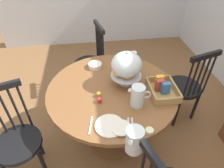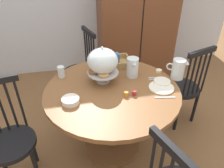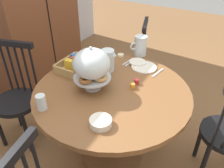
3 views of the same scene
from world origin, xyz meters
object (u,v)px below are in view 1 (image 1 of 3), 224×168
object	(u,v)px
orange_juice_pitcher	(138,97)
drinking_glass	(133,57)
dining_table	(112,105)
china_plate_large	(109,126)
windsor_chair_far_side	(184,88)
cereal_basket	(162,89)
milk_pitcher	(134,141)
windsor_chair_by_cabinet	(18,141)
cereal_bowl	(95,65)
china_plate_small	(121,128)
pastry_stand_with_dome	(126,66)
windsor_chair_near_window	(91,64)
butter_dish	(149,131)

from	to	relation	value
orange_juice_pitcher	drinking_glass	xyz separation A→B (m)	(-0.66, 0.12, -0.03)
dining_table	china_plate_large	world-z (taller)	china_plate_large
windsor_chair_far_side	china_plate_large	size ratio (longest dim) A/B	4.43
dining_table	cereal_basket	distance (m)	0.51
milk_pitcher	drinking_glass	distance (m)	1.09
dining_table	orange_juice_pitcher	distance (m)	0.42
windsor_chair_by_cabinet	cereal_basket	bearing A→B (deg)	96.36
china_plate_large	cereal_bowl	distance (m)	0.79
china_plate_small	pastry_stand_with_dome	bearing A→B (deg)	165.62
milk_pitcher	china_plate_small	size ratio (longest dim) A/B	1.27
orange_juice_pitcher	cereal_basket	size ratio (longest dim) A/B	0.61
windsor_chair_by_cabinet	pastry_stand_with_dome	bearing A→B (deg)	107.29
windsor_chair_near_window	china_plate_large	bearing A→B (deg)	3.77
dining_table	milk_pitcher	size ratio (longest dim) A/B	6.25
windsor_chair_near_window	cereal_basket	bearing A→B (deg)	31.11
china_plate_small	drinking_glass	bearing A→B (deg)	161.93
windsor_chair_by_cabinet	milk_pitcher	size ratio (longest dim) A/B	5.14
butter_dish	windsor_chair_far_side	bearing A→B (deg)	138.04
milk_pitcher	cereal_bowl	xyz separation A→B (m)	(-1.00, -0.18, -0.06)
dining_table	orange_juice_pitcher	bearing A→B (deg)	37.20
drinking_glass	cereal_basket	bearing A→B (deg)	14.44
pastry_stand_with_dome	drinking_glass	distance (m)	0.43
china_plate_large	butter_dish	distance (m)	0.29
drinking_glass	milk_pitcher	bearing A→B (deg)	-12.61
china_plate_small	windsor_chair_near_window	bearing A→B (deg)	-172.92
windsor_chair_far_side	china_plate_large	distance (m)	1.18
orange_juice_pitcher	china_plate_large	world-z (taller)	orange_juice_pitcher
pastry_stand_with_dome	milk_pitcher	world-z (taller)	pastry_stand_with_dome
pastry_stand_with_dome	drinking_glass	xyz separation A→B (m)	(-0.37, 0.16, -0.14)
windsor_chair_by_cabinet	windsor_chair_far_side	bearing A→B (deg)	105.48
dining_table	drinking_glass	world-z (taller)	drinking_glass
windsor_chair_far_side	china_plate_large	world-z (taller)	windsor_chair_far_side
drinking_glass	china_plate_small	bearing A→B (deg)	-18.07
china_plate_small	drinking_glass	xyz separation A→B (m)	(-0.89, 0.29, 0.04)
windsor_chair_near_window	windsor_chair_by_cabinet	bearing A→B (deg)	-31.48
china_plate_small	drinking_glass	world-z (taller)	drinking_glass
cereal_bowl	windsor_chair_far_side	bearing A→B (deg)	82.07
milk_pitcher	windsor_chair_far_side	bearing A→B (deg)	136.72
drinking_glass	pastry_stand_with_dome	bearing A→B (deg)	-22.99
butter_dish	orange_juice_pitcher	bearing A→B (deg)	-175.24
dining_table	cereal_bowl	size ratio (longest dim) A/B	8.47
china_plate_large	orange_juice_pitcher	bearing A→B (deg)	127.23
dining_table	china_plate_small	bearing A→B (deg)	0.35
windsor_chair_far_side	milk_pitcher	world-z (taller)	windsor_chair_far_side
windsor_chair_far_side	china_plate_small	size ratio (longest dim) A/B	6.50
windsor_chair_by_cabinet	butter_dish	distance (m)	1.13
cereal_basket	cereal_bowl	bearing A→B (deg)	-130.12
milk_pitcher	orange_juice_pitcher	bearing A→B (deg)	163.38
orange_juice_pitcher	pastry_stand_with_dome	bearing A→B (deg)	-172.10
cereal_basket	milk_pitcher	bearing A→B (deg)	-35.57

